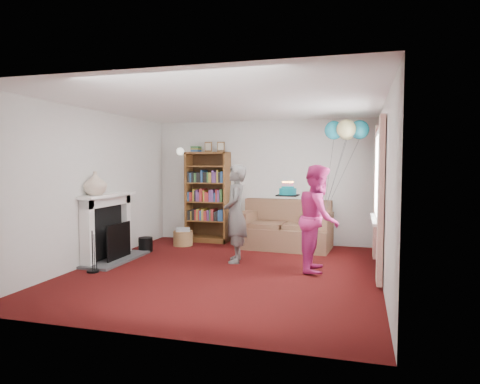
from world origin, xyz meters
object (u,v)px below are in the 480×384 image
(sofa, at_px, (285,230))
(person_striped, at_px, (235,214))
(bookcase, at_px, (208,198))
(person_magenta, at_px, (319,218))
(birthday_cake, at_px, (288,192))

(sofa, relative_size, person_striped, 1.07)
(bookcase, bearing_deg, person_magenta, -37.26)
(person_striped, height_order, birthday_cake, person_striped)
(bookcase, relative_size, sofa, 1.20)
(bookcase, xyz_separation_m, person_magenta, (2.45, -1.86, -0.11))
(sofa, xyz_separation_m, person_magenta, (0.78, -1.63, 0.46))
(bookcase, distance_m, birthday_cake, 2.69)
(bookcase, distance_m, person_magenta, 3.08)
(person_striped, bearing_deg, birthday_cake, 64.70)
(sofa, xyz_separation_m, person_striped, (-0.59, -1.41, 0.46))
(sofa, height_order, person_magenta, person_magenta)
(bookcase, xyz_separation_m, birthday_cake, (1.97, -1.81, 0.28))
(bookcase, relative_size, person_magenta, 1.28)
(bookcase, xyz_separation_m, sofa, (1.67, -0.23, -0.57))
(birthday_cake, bearing_deg, sofa, 100.73)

